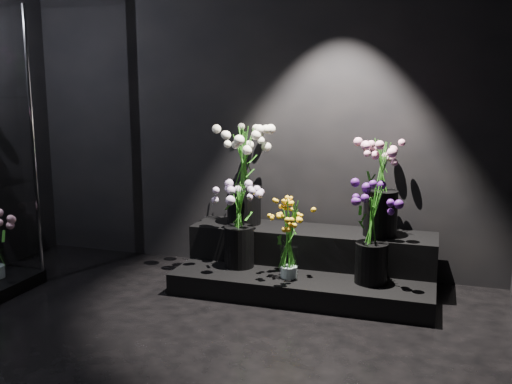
% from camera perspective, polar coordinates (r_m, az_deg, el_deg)
% --- Properties ---
extents(floor, '(4.00, 4.00, 0.00)m').
position_cam_1_polar(floor, '(3.19, -11.69, -17.69)').
color(floor, black).
rests_on(floor, ground).
extents(wall_back, '(4.00, 0.00, 4.00)m').
position_cam_1_polar(wall_back, '(4.65, -0.07, 9.38)').
color(wall_back, black).
rests_on(wall_back, floor).
extents(display_riser, '(1.86, 0.83, 0.41)m').
position_cam_1_polar(display_riser, '(4.36, 5.21, -7.18)').
color(display_riser, black).
rests_on(display_riser, floor).
extents(bouquet_orange_bells, '(0.28, 0.28, 0.56)m').
position_cam_1_polar(bouquet_orange_bells, '(4.02, 3.33, -4.65)').
color(bouquet_orange_bells, white).
rests_on(bouquet_orange_bells, display_riser).
extents(bouquet_lilac, '(0.43, 0.43, 0.63)m').
position_cam_1_polar(bouquet_lilac, '(4.24, -1.71, -2.62)').
color(bouquet_lilac, black).
rests_on(bouquet_lilac, display_riser).
extents(bouquet_purple, '(0.39, 0.39, 0.67)m').
position_cam_1_polar(bouquet_purple, '(3.97, 11.57, -3.68)').
color(bouquet_purple, black).
rests_on(bouquet_purple, display_riser).
extents(bouquet_cream_roses, '(0.53, 0.53, 0.76)m').
position_cam_1_polar(bouquet_cream_roses, '(4.48, -1.21, 2.27)').
color(bouquet_cream_roses, black).
rests_on(bouquet_cream_roses, display_riser).
extents(bouquet_pink_roses, '(0.48, 0.48, 0.70)m').
position_cam_1_polar(bouquet_pink_roses, '(4.22, 12.46, 1.16)').
color(bouquet_pink_roses, black).
rests_on(bouquet_pink_roses, display_riser).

